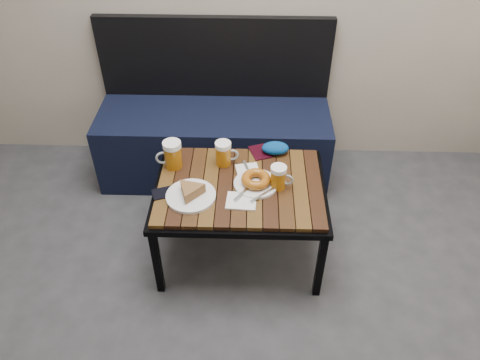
{
  "coord_description": "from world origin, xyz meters",
  "views": [
    {
      "loc": [
        0.25,
        -0.64,
        1.96
      ],
      "look_at": [
        0.19,
        1.07,
        0.5
      ],
      "focal_mm": 35.0,
      "sensor_mm": 36.0,
      "label": 1
    }
  ],
  "objects_px": {
    "plate_pie": "(191,193)",
    "passport_burgundy": "(260,152)",
    "plate_bagel": "(256,181)",
    "knit_pouch": "(275,148)",
    "beer_mug_left": "(172,155)",
    "beer_mug_centre": "(224,153)",
    "passport_navy": "(164,193)",
    "cafe_table": "(240,191)",
    "beer_mug_right": "(279,177)",
    "bench": "(215,136)"
  },
  "relations": [
    {
      "from": "plate_pie",
      "to": "passport_burgundy",
      "type": "bearing_deg",
      "value": 47.73
    },
    {
      "from": "beer_mug_right",
      "to": "passport_burgundy",
      "type": "height_order",
      "value": "beer_mug_right"
    },
    {
      "from": "beer_mug_right",
      "to": "plate_bagel",
      "type": "distance_m",
      "value": 0.11
    },
    {
      "from": "bench",
      "to": "plate_pie",
      "type": "bearing_deg",
      "value": -93.58
    },
    {
      "from": "beer_mug_centre",
      "to": "knit_pouch",
      "type": "height_order",
      "value": "beer_mug_centre"
    },
    {
      "from": "beer_mug_left",
      "to": "beer_mug_centre",
      "type": "relative_size",
      "value": 1.13
    },
    {
      "from": "beer_mug_centre",
      "to": "knit_pouch",
      "type": "distance_m",
      "value": 0.28
    },
    {
      "from": "beer_mug_centre",
      "to": "passport_navy",
      "type": "xyz_separation_m",
      "value": [
        -0.27,
        -0.24,
        -0.06
      ]
    },
    {
      "from": "beer_mug_left",
      "to": "plate_bagel",
      "type": "bearing_deg",
      "value": 150.09
    },
    {
      "from": "passport_burgundy",
      "to": "plate_bagel",
      "type": "bearing_deg",
      "value": -114.08
    },
    {
      "from": "cafe_table",
      "to": "beer_mug_centre",
      "type": "xyz_separation_m",
      "value": [
        -0.09,
        0.16,
        0.11
      ]
    },
    {
      "from": "cafe_table",
      "to": "beer_mug_centre",
      "type": "height_order",
      "value": "beer_mug_centre"
    },
    {
      "from": "knit_pouch",
      "to": "passport_burgundy",
      "type": "bearing_deg",
      "value": 180.0
    },
    {
      "from": "beer_mug_left",
      "to": "passport_burgundy",
      "type": "bearing_deg",
      "value": -175.95
    },
    {
      "from": "plate_bagel",
      "to": "knit_pouch",
      "type": "height_order",
      "value": "knit_pouch"
    },
    {
      "from": "bench",
      "to": "passport_navy",
      "type": "bearing_deg",
      "value": -103.27
    },
    {
      "from": "bench",
      "to": "beer_mug_right",
      "type": "relative_size",
      "value": 11.39
    },
    {
      "from": "plate_pie",
      "to": "knit_pouch",
      "type": "distance_m",
      "value": 0.54
    },
    {
      "from": "plate_bagel",
      "to": "passport_burgundy",
      "type": "height_order",
      "value": "plate_bagel"
    },
    {
      "from": "knit_pouch",
      "to": "plate_pie",
      "type": "bearing_deg",
      "value": -138.5
    },
    {
      "from": "passport_navy",
      "to": "passport_burgundy",
      "type": "relative_size",
      "value": 0.87
    },
    {
      "from": "bench",
      "to": "cafe_table",
      "type": "xyz_separation_m",
      "value": [
        0.18,
        -0.69,
        0.16
      ]
    },
    {
      "from": "beer_mug_left",
      "to": "plate_pie",
      "type": "relative_size",
      "value": 0.62
    },
    {
      "from": "beer_mug_centre",
      "to": "plate_pie",
      "type": "bearing_deg",
      "value": -124.9
    },
    {
      "from": "bench",
      "to": "beer_mug_left",
      "type": "bearing_deg",
      "value": -106.3
    },
    {
      "from": "cafe_table",
      "to": "beer_mug_right",
      "type": "xyz_separation_m",
      "value": [
        0.18,
        -0.01,
        0.11
      ]
    },
    {
      "from": "beer_mug_left",
      "to": "beer_mug_centre",
      "type": "xyz_separation_m",
      "value": [
        0.26,
        0.03,
        -0.01
      ]
    },
    {
      "from": "passport_burgundy",
      "to": "beer_mug_left",
      "type": "bearing_deg",
      "value": 176.57
    },
    {
      "from": "passport_burgundy",
      "to": "knit_pouch",
      "type": "xyz_separation_m",
      "value": [
        0.08,
        0.0,
        0.03
      ]
    },
    {
      "from": "plate_bagel",
      "to": "knit_pouch",
      "type": "distance_m",
      "value": 0.28
    },
    {
      "from": "bench",
      "to": "passport_burgundy",
      "type": "relative_size",
      "value": 11.03
    },
    {
      "from": "passport_navy",
      "to": "beer_mug_right",
      "type": "bearing_deg",
      "value": 76.83
    },
    {
      "from": "beer_mug_centre",
      "to": "passport_navy",
      "type": "relative_size",
      "value": 1.19
    },
    {
      "from": "bench",
      "to": "passport_navy",
      "type": "height_order",
      "value": "bench"
    },
    {
      "from": "beer_mug_centre",
      "to": "plate_pie",
      "type": "height_order",
      "value": "beer_mug_centre"
    },
    {
      "from": "plate_pie",
      "to": "passport_burgundy",
      "type": "height_order",
      "value": "plate_pie"
    },
    {
      "from": "plate_bagel",
      "to": "cafe_table",
      "type": "bearing_deg",
      "value": 178.22
    },
    {
      "from": "beer_mug_left",
      "to": "passport_navy",
      "type": "bearing_deg",
      "value": 73.09
    },
    {
      "from": "beer_mug_centre",
      "to": "passport_burgundy",
      "type": "xyz_separation_m",
      "value": [
        0.18,
        0.1,
        -0.06
      ]
    },
    {
      "from": "bench",
      "to": "knit_pouch",
      "type": "distance_m",
      "value": 0.61
    },
    {
      "from": "cafe_table",
      "to": "plate_bagel",
      "type": "xyz_separation_m",
      "value": [
        0.08,
        -0.0,
        0.07
      ]
    },
    {
      "from": "bench",
      "to": "passport_burgundy",
      "type": "xyz_separation_m",
      "value": [
        0.28,
        -0.43,
        0.2
      ]
    },
    {
      "from": "beer_mug_centre",
      "to": "plate_bagel",
      "type": "relative_size",
      "value": 0.51
    },
    {
      "from": "bench",
      "to": "passport_burgundy",
      "type": "distance_m",
      "value": 0.55
    },
    {
      "from": "beer_mug_right",
      "to": "passport_navy",
      "type": "bearing_deg",
      "value": -166.31
    },
    {
      "from": "beer_mug_right",
      "to": "bench",
      "type": "bearing_deg",
      "value": 124.46
    },
    {
      "from": "cafe_table",
      "to": "plate_pie",
      "type": "relative_size",
      "value": 3.56
    },
    {
      "from": "cafe_table",
      "to": "beer_mug_left",
      "type": "bearing_deg",
      "value": 158.94
    },
    {
      "from": "beer_mug_centre",
      "to": "bench",
      "type": "bearing_deg",
      "value": 93.6
    },
    {
      "from": "beer_mug_centre",
      "to": "plate_pie",
      "type": "xyz_separation_m",
      "value": [
        -0.14,
        -0.26,
        -0.04
      ]
    }
  ]
}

